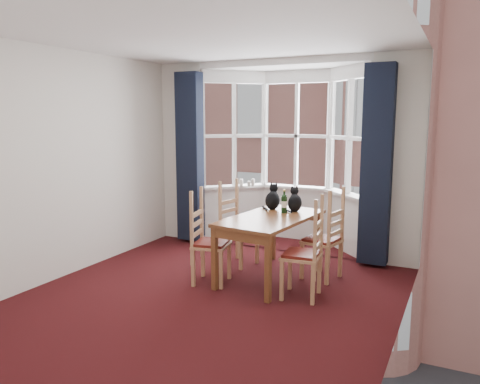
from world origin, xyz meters
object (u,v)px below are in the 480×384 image
Objects in this scene: candle_tall at (241,183)px; chair_right_near at (310,257)px; cat_right at (295,201)px; wine_bottle at (284,203)px; candle_short at (249,184)px; chair_right_far at (329,242)px; cat_left at (273,199)px; chair_left_near at (204,244)px; chair_left_far at (234,229)px; candle_extra at (253,183)px; dining_table at (271,224)px.

chair_right_near is at bearing -48.02° from candle_tall.
cat_right is 1.14× the size of wine_bottle.
wine_bottle is 3.43× the size of candle_short.
cat_left is at bearing 167.06° from chair_right_far.
chair_right_far is at bearing 29.31° from chair_left_near.
cat_right is at bearing 5.81° from chair_left_far.
chair_right_far is at bearing -18.96° from cat_right.
candle_short reaches higher than chair_right_near.
candle_tall is (-1.22, 1.28, 0.02)m from wine_bottle.
chair_right_far is at bearing -2.32° from wine_bottle.
candle_extra is at bearing 128.17° from chair_right_near.
chair_left_far is at bearing 175.10° from wine_bottle.
candle_extra is (-1.59, 2.03, 0.46)m from chair_right_near.
cat_right is (-0.50, 0.17, 0.43)m from chair_right_far.
candle_short is at bearing 141.64° from chair_right_far.
dining_table is 4.44× the size of cat_left.
candle_extra is (-1.12, 1.18, 0.03)m from cat_right.
dining_table is at bearing -26.83° from chair_left_far.
wine_bottle is (0.74, -0.06, 0.44)m from chair_left_far.
chair_right_far is 7.98× the size of candle_tall.
chair_right_near is 2.58× the size of cat_left.
candle_extra is (0.06, 0.02, 0.02)m from candle_short.
candle_tall is at bearing 133.55° from wine_bottle.
chair_right_far is 0.69m from cat_right.
chair_left_far is at bearing 153.17° from dining_table.
chair_left_far is at bearing 91.11° from chair_left_near.
chair_left_far is 1.34m from chair_right_far.
chair_right_near is 7.45× the size of candle_extra.
chair_left_near is 1.15m from cat_left.
cat_right reaches higher than wine_bottle.
candle_tall is (-0.49, 2.04, 0.46)m from chair_left_near.
cat_left reaches higher than chair_left_near.
wine_bottle is 2.55× the size of candle_tall.
cat_left is at bearing -52.71° from candle_short.
dining_table is 0.52m from cat_left.
wine_bottle is at bearing 46.44° from chair_left_near.
chair_left_far and chair_right_far have the same top height.
candle_extra is at bearing 102.76° from chair_left_far.
chair_right_near is 1.25m from cat_left.
cat_left is 0.27m from wine_bottle.
chair_right_near reaches higher than dining_table.
chair_right_near is at bearing -60.76° from cat_right.
chair_right_far is 2.58× the size of cat_left.
chair_left_far is at bearing -169.36° from cat_left.
cat_right is at bearing 58.71° from wine_bottle.
candle_extra is (-0.30, 2.09, 0.46)m from chair_left_near.
cat_right is at bearing 119.24° from chair_right_near.
chair_left_near is 7.45× the size of candle_extra.
chair_left_far reaches higher than dining_table.
cat_left is at bearing 143.42° from wine_bottle.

